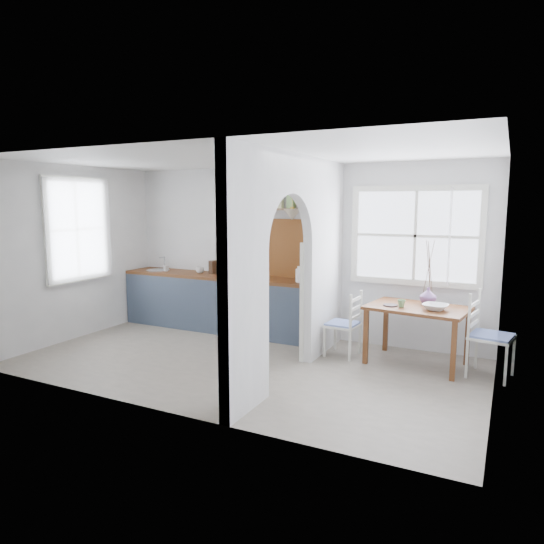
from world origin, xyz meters
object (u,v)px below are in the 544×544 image
at_px(chair_right, 492,335).
at_px(vase, 428,296).
at_px(chair_left, 343,323).
at_px(dining_table, 416,336).
at_px(kettle, 300,274).

distance_m(chair_right, vase, 0.90).
relative_size(chair_left, vase, 4.03).
relative_size(chair_left, chair_right, 0.87).
xyz_separation_m(chair_left, vase, (1.04, 0.28, 0.42)).
relative_size(dining_table, kettle, 5.25).
bearing_deg(chair_left, vase, 109.33).
xyz_separation_m(chair_right, kettle, (-2.59, 0.34, 0.51)).
xyz_separation_m(dining_table, chair_right, (0.87, -0.08, 0.13)).
distance_m(dining_table, chair_left, 0.96).
xyz_separation_m(dining_table, vase, (0.09, 0.20, 0.49)).
height_order(chair_right, kettle, kettle).
height_order(chair_left, kettle, kettle).
bearing_deg(chair_right, chair_left, 100.29).
bearing_deg(vase, dining_table, -113.48).
relative_size(dining_table, chair_right, 1.19).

